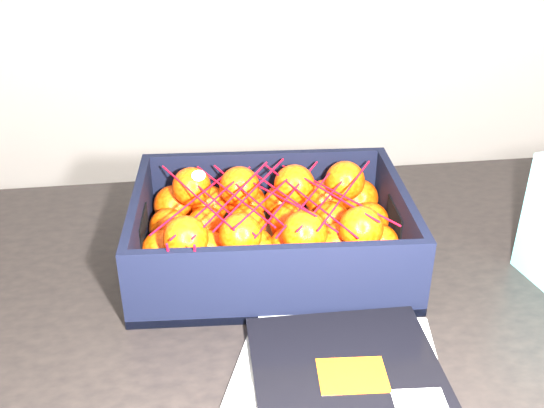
{
  "coord_description": "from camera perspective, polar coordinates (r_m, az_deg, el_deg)",
  "views": [
    {
      "loc": [
        -0.04,
        -0.69,
        1.27
      ],
      "look_at": [
        0.01,
        0.04,
        0.86
      ],
      "focal_mm": 41.85,
      "sensor_mm": 36.0,
      "label": 1
    }
  ],
  "objects": [
    {
      "name": "table",
      "position": [
        0.91,
        3.53,
        -14.1
      ],
      "size": [
        1.25,
        0.88,
        0.75
      ],
      "color": "black",
      "rests_on": "ground"
    },
    {
      "name": "produce_crate",
      "position": [
        0.91,
        -0.13,
        -3.28
      ],
      "size": [
        0.38,
        0.29,
        0.11
      ],
      "color": "brown",
      "rests_on": "table"
    },
    {
      "name": "mesh_net",
      "position": [
        0.87,
        -0.53,
        0.39
      ],
      "size": [
        0.31,
        0.25,
        0.09
      ],
      "color": "red",
      "rests_on": "clementine_heap"
    },
    {
      "name": "clementine_heap",
      "position": [
        0.9,
        -0.01,
        -2.19
      ],
      "size": [
        0.36,
        0.27,
        0.11
      ],
      "color": "#F33D05",
      "rests_on": "produce_crate"
    },
    {
      "name": "magazine_stack",
      "position": [
        0.71,
        6.37,
        -17.3
      ],
      "size": [
        0.29,
        0.33,
        0.02
      ],
      "color": "silver",
      "rests_on": "table"
    }
  ]
}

